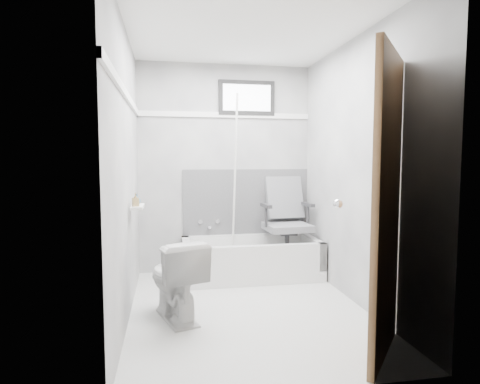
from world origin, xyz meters
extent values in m
plane|color=white|center=(0.00, 0.00, 0.00)|extent=(2.60, 2.60, 0.00)
plane|color=silver|center=(0.00, 0.00, 2.40)|extent=(2.60, 2.60, 0.00)
cube|color=slate|center=(0.00, 1.30, 1.20)|extent=(2.00, 0.02, 2.40)
cube|color=slate|center=(0.00, -1.30, 1.20)|extent=(2.00, 0.02, 2.40)
cube|color=slate|center=(-1.00, 0.00, 1.20)|extent=(0.02, 2.60, 2.40)
cube|color=slate|center=(1.00, 0.00, 1.20)|extent=(0.02, 2.60, 2.40)
imported|color=silver|center=(-0.62, -0.10, 0.33)|extent=(0.56, 0.75, 0.66)
cube|color=#4C4C4F|center=(0.25, 1.29, 0.80)|extent=(1.50, 0.02, 0.78)
cube|color=white|center=(0.00, 1.29, 1.82)|extent=(2.00, 0.02, 0.06)
cube|color=white|center=(-0.99, 0.00, 1.82)|extent=(0.02, 2.60, 0.06)
cylinder|color=silver|center=(0.07, 1.06, 1.05)|extent=(0.02, 0.38, 1.92)
cube|color=white|center=(-0.93, 0.18, 0.90)|extent=(0.10, 0.32, 0.02)
imported|color=#967D4B|center=(-0.94, 0.10, 0.97)|extent=(0.07, 0.07, 0.12)
imported|color=slate|center=(-0.94, 0.24, 0.96)|extent=(0.10, 0.10, 0.09)
camera|label=1|loc=(-0.68, -3.35, 1.31)|focal=30.00mm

